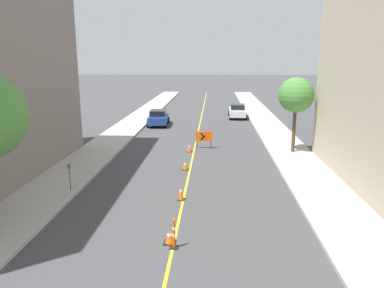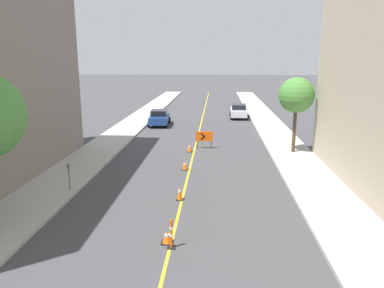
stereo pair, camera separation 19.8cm
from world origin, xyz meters
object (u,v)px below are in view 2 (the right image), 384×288
(delineator_post_front, at_px, (171,235))
(arrow_barricade_primary, at_px, (204,137))
(parking_meter_near_curb, at_px, (69,171))
(parked_car_curb_near, at_px, (159,118))
(traffic_cone_fifth, at_px, (190,148))
(traffic_cone_fourth, at_px, (185,165))
(street_tree_right_near, at_px, (296,96))
(traffic_cone_third, at_px, (180,193))
(traffic_cone_second, at_px, (167,237))
(parked_car_curb_mid, at_px, (239,111))

(delineator_post_front, relative_size, arrow_barricade_primary, 0.87)
(delineator_post_front, xyz_separation_m, parking_meter_near_curb, (-5.84, 5.25, 0.68))
(parked_car_curb_near, relative_size, parking_meter_near_curb, 3.06)
(traffic_cone_fifth, xyz_separation_m, delineator_post_front, (0.37, -14.28, 0.18))
(traffic_cone_fourth, xyz_separation_m, street_tree_right_near, (7.44, 4.41, 3.92))
(traffic_cone_third, xyz_separation_m, traffic_cone_fifth, (-0.21, 9.55, -0.05))
(traffic_cone_third, distance_m, traffic_cone_fourth, 5.05)
(traffic_cone_second, relative_size, traffic_cone_fourth, 0.91)
(delineator_post_front, height_order, parked_car_curb_mid, parked_car_curb_mid)
(arrow_barricade_primary, bearing_deg, delineator_post_front, -95.35)
(traffic_cone_fourth, distance_m, street_tree_right_near, 9.50)
(traffic_cone_fourth, bearing_deg, traffic_cone_fifth, 90.43)
(traffic_cone_second, distance_m, traffic_cone_fourth, 9.41)
(traffic_cone_third, bearing_deg, traffic_cone_second, -90.50)
(traffic_cone_third, xyz_separation_m, parking_meter_near_curb, (-5.68, 0.53, 0.81))
(parked_car_curb_mid, height_order, street_tree_right_near, street_tree_right_near)
(traffic_cone_fifth, bearing_deg, delineator_post_front, -88.52)
(traffic_cone_third, relative_size, traffic_cone_fourth, 1.32)
(parking_meter_near_curb, bearing_deg, traffic_cone_second, -40.97)
(traffic_cone_second, height_order, delineator_post_front, delineator_post_front)
(traffic_cone_fifth, distance_m, parked_car_curb_near, 11.54)
(traffic_cone_fifth, relative_size, street_tree_right_near, 0.12)
(delineator_post_front, xyz_separation_m, parked_car_curb_near, (-4.26, 25.14, 0.31))
(traffic_cone_third, relative_size, parking_meter_near_curb, 0.50)
(traffic_cone_fifth, xyz_separation_m, parking_meter_near_curb, (-5.47, -9.02, 0.86))
(traffic_cone_third, distance_m, street_tree_right_near, 12.53)
(traffic_cone_third, bearing_deg, parking_meter_near_curb, 174.66)
(delineator_post_front, bearing_deg, traffic_cone_second, 119.37)
(traffic_cone_fourth, relative_size, parked_car_curb_mid, 0.13)
(street_tree_right_near, bearing_deg, delineator_post_front, -116.60)
(traffic_cone_second, bearing_deg, traffic_cone_third, 89.50)
(traffic_cone_fifth, bearing_deg, parked_car_curb_mid, 74.64)
(traffic_cone_third, xyz_separation_m, delineator_post_front, (0.16, -4.72, 0.13))
(arrow_barricade_primary, distance_m, street_tree_right_near, 7.34)
(delineator_post_front, height_order, street_tree_right_near, street_tree_right_near)
(arrow_barricade_primary, bearing_deg, traffic_cone_fifth, -135.21)
(traffic_cone_second, distance_m, traffic_cone_third, 4.37)
(delineator_post_front, relative_size, parking_meter_near_curb, 0.79)
(traffic_cone_fifth, bearing_deg, arrow_barricade_primary, 47.69)
(traffic_cone_second, bearing_deg, parked_car_curb_mid, 81.91)
(traffic_cone_third, height_order, parked_car_curb_mid, parked_car_curb_mid)
(arrow_barricade_primary, bearing_deg, parked_car_curb_near, 113.94)
(traffic_cone_third, bearing_deg, traffic_cone_fifth, 91.24)
(traffic_cone_second, relative_size, street_tree_right_near, 0.09)
(parked_car_curb_mid, xyz_separation_m, street_tree_right_near, (3.02, -16.28, 3.39))
(traffic_cone_fifth, distance_m, street_tree_right_near, 8.42)
(traffic_cone_third, bearing_deg, parked_car_curb_near, 101.35)
(parking_meter_near_curb, bearing_deg, arrow_barricade_primary, 57.38)
(traffic_cone_third, bearing_deg, street_tree_right_near, 52.47)
(parked_car_curb_near, bearing_deg, street_tree_right_near, -47.06)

